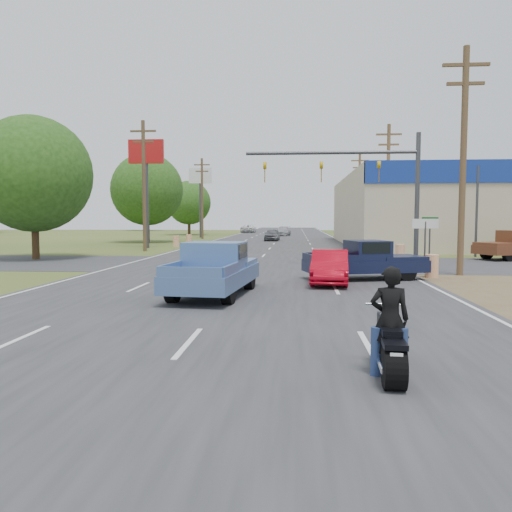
# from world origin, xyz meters

# --- Properties ---
(ground) EXTENTS (200.00, 200.00, 0.00)m
(ground) POSITION_xyz_m (0.00, 0.00, 0.00)
(ground) COLOR #3A4D1E
(ground) RESTS_ON ground
(main_road) EXTENTS (15.00, 180.00, 0.02)m
(main_road) POSITION_xyz_m (0.00, 40.00, 0.01)
(main_road) COLOR #2D2D30
(main_road) RESTS_ON ground
(cross_road) EXTENTS (120.00, 10.00, 0.02)m
(cross_road) POSITION_xyz_m (0.00, 18.00, 0.01)
(cross_road) COLOR #2D2D30
(cross_road) RESTS_ON ground
(utility_pole_1) EXTENTS (2.00, 0.28, 10.00)m
(utility_pole_1) POSITION_xyz_m (9.50, 13.00, 5.32)
(utility_pole_1) COLOR #4C3823
(utility_pole_1) RESTS_ON ground
(utility_pole_2) EXTENTS (2.00, 0.28, 10.00)m
(utility_pole_2) POSITION_xyz_m (9.50, 31.00, 5.32)
(utility_pole_2) COLOR #4C3823
(utility_pole_2) RESTS_ON ground
(utility_pole_3) EXTENTS (2.00, 0.28, 10.00)m
(utility_pole_3) POSITION_xyz_m (9.50, 49.00, 5.32)
(utility_pole_3) COLOR #4C3823
(utility_pole_3) RESTS_ON ground
(utility_pole_5) EXTENTS (2.00, 0.28, 10.00)m
(utility_pole_5) POSITION_xyz_m (-9.50, 28.00, 5.32)
(utility_pole_5) COLOR #4C3823
(utility_pole_5) RESTS_ON ground
(utility_pole_6) EXTENTS (2.00, 0.28, 10.00)m
(utility_pole_6) POSITION_xyz_m (-9.50, 52.00, 5.32)
(utility_pole_6) COLOR #4C3823
(utility_pole_6) RESTS_ON ground
(tree_0) EXTENTS (7.14, 7.14, 8.84)m
(tree_0) POSITION_xyz_m (-14.00, 20.00, 5.26)
(tree_0) COLOR #422D19
(tree_0) RESTS_ON ground
(tree_1) EXTENTS (7.56, 7.56, 9.36)m
(tree_1) POSITION_xyz_m (-13.50, 42.00, 5.57)
(tree_1) COLOR #422D19
(tree_1) RESTS_ON ground
(tree_2) EXTENTS (6.72, 6.72, 8.32)m
(tree_2) POSITION_xyz_m (-14.20, 66.00, 4.95)
(tree_2) COLOR #422D19
(tree_2) RESTS_ON ground
(tree_5) EXTENTS (7.98, 7.98, 9.88)m
(tree_5) POSITION_xyz_m (30.00, 95.00, 5.88)
(tree_5) COLOR #422D19
(tree_5) RESTS_ON ground
(tree_6) EXTENTS (8.82, 8.82, 10.92)m
(tree_6) POSITION_xyz_m (-30.00, 95.00, 6.51)
(tree_6) COLOR #422D19
(tree_6) RESTS_ON ground
(barrel_0) EXTENTS (0.56, 0.56, 1.00)m
(barrel_0) POSITION_xyz_m (8.00, 12.00, 0.50)
(barrel_0) COLOR orange
(barrel_0) RESTS_ON ground
(barrel_1) EXTENTS (0.56, 0.56, 1.00)m
(barrel_1) POSITION_xyz_m (8.40, 20.50, 0.50)
(barrel_1) COLOR orange
(barrel_1) RESTS_ON ground
(barrel_2) EXTENTS (0.56, 0.56, 1.00)m
(barrel_2) POSITION_xyz_m (-8.50, 34.00, 0.50)
(barrel_2) COLOR orange
(barrel_2) RESTS_ON ground
(barrel_3) EXTENTS (0.56, 0.56, 1.00)m
(barrel_3) POSITION_xyz_m (-8.20, 38.00, 0.50)
(barrel_3) COLOR orange
(barrel_3) RESTS_ON ground
(pole_sign_left_near) EXTENTS (3.00, 0.35, 9.20)m
(pole_sign_left_near) POSITION_xyz_m (-10.50, 32.00, 7.17)
(pole_sign_left_near) COLOR #3F3F44
(pole_sign_left_near) RESTS_ON ground
(pole_sign_left_far) EXTENTS (3.00, 0.35, 9.20)m
(pole_sign_left_far) POSITION_xyz_m (-10.50, 56.00, 7.17)
(pole_sign_left_far) COLOR #3F3F44
(pole_sign_left_far) RESTS_ON ground
(lane_sign) EXTENTS (1.20, 0.08, 2.52)m
(lane_sign) POSITION_xyz_m (8.20, 14.00, 1.90)
(lane_sign) COLOR #3F3F44
(lane_sign) RESTS_ON ground
(street_name_sign) EXTENTS (0.80, 0.08, 2.61)m
(street_name_sign) POSITION_xyz_m (8.80, 15.50, 1.61)
(street_name_sign) COLOR #3F3F44
(street_name_sign) RESTS_ON ground
(signal_mast) EXTENTS (9.12, 0.40, 7.00)m
(signal_mast) POSITION_xyz_m (5.82, 17.00, 4.80)
(signal_mast) COLOR #3F3F44
(signal_mast) RESTS_ON ground
(red_convertible) EXTENTS (1.70, 4.06, 1.30)m
(red_convertible) POSITION_xyz_m (3.50, 9.67, 0.65)
(red_convertible) COLOR #B8081A
(red_convertible) RESTS_ON ground
(motorcycle) EXTENTS (0.66, 2.13, 1.08)m
(motorcycle) POSITION_xyz_m (3.66, -1.91, 0.48)
(motorcycle) COLOR black
(motorcycle) RESTS_ON ground
(rider) EXTENTS (0.64, 0.44, 1.69)m
(rider) POSITION_xyz_m (3.66, -1.86, 0.85)
(rider) COLOR black
(rider) RESTS_ON ground
(blue_pickup) EXTENTS (2.59, 5.51, 1.77)m
(blue_pickup) POSITION_xyz_m (-0.49, 6.43, 0.89)
(blue_pickup) COLOR black
(blue_pickup) RESTS_ON ground
(navy_pickup) EXTENTS (5.25, 3.14, 1.63)m
(navy_pickup) POSITION_xyz_m (5.15, 11.10, 0.82)
(navy_pickup) COLOR black
(navy_pickup) RESTS_ON ground
(distant_car_grey) EXTENTS (1.75, 4.08, 1.37)m
(distant_car_grey) POSITION_xyz_m (-0.50, 46.86, 0.69)
(distant_car_grey) COLOR #5D5E63
(distant_car_grey) RESTS_ON ground
(distant_car_silver) EXTENTS (2.40, 4.84, 1.35)m
(distant_car_silver) POSITION_xyz_m (0.34, 63.58, 0.68)
(distant_car_silver) COLOR #A7A7AC
(distant_car_silver) RESTS_ON ground
(distant_car_white) EXTENTS (2.57, 5.23, 1.43)m
(distant_car_white) POSITION_xyz_m (-6.25, 79.21, 0.71)
(distant_car_white) COLOR silver
(distant_car_white) RESTS_ON ground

